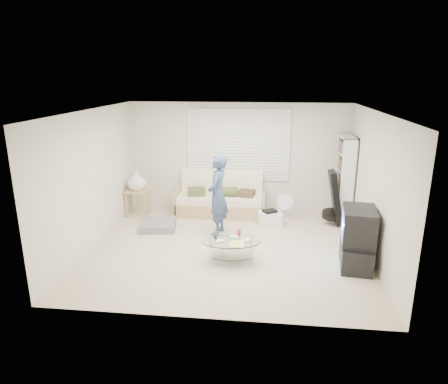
# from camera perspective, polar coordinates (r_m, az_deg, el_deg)

# --- Properties ---
(ground) EXTENTS (5.00, 5.00, 0.00)m
(ground) POSITION_cam_1_polar(r_m,az_deg,el_deg) (7.47, 0.57, -8.00)
(ground) COLOR #B3A38B
(ground) RESTS_ON ground
(room_shell) EXTENTS (5.02, 4.52, 2.51)m
(room_shell) POSITION_cam_1_polar(r_m,az_deg,el_deg) (7.42, 0.99, 5.09)
(room_shell) COLOR silver
(room_shell) RESTS_ON ground
(window_blinds) EXTENTS (2.32, 0.08, 1.62)m
(window_blinds) POSITION_cam_1_polar(r_m,az_deg,el_deg) (9.12, 2.03, 6.71)
(window_blinds) COLOR silver
(window_blinds) RESTS_ON ground
(futon_sofa) EXTENTS (2.02, 0.82, 0.99)m
(futon_sofa) POSITION_cam_1_polar(r_m,az_deg,el_deg) (9.13, -0.49, -1.20)
(futon_sofa) COLOR tan
(futon_sofa) RESTS_ON ground
(grey_floor_pillow) EXTENTS (0.78, 0.78, 0.15)m
(grey_floor_pillow) POSITION_cam_1_polar(r_m,az_deg,el_deg) (8.45, -9.30, -4.68)
(grey_floor_pillow) COLOR slate
(grey_floor_pillow) RESTS_ON ground
(side_table) EXTENTS (0.52, 0.42, 1.04)m
(side_table) POSITION_cam_1_polar(r_m,az_deg,el_deg) (9.14, -12.36, 1.35)
(side_table) COLOR tan
(side_table) RESTS_ON ground
(bookshelf) EXTENTS (0.29, 0.78, 1.86)m
(bookshelf) POSITION_cam_1_polar(r_m,az_deg,el_deg) (8.93, 16.78, 1.74)
(bookshelf) COLOR white
(bookshelf) RESTS_ON ground
(guitar_case) EXTENTS (0.43, 0.43, 1.15)m
(guitar_case) POSITION_cam_1_polar(r_m,az_deg,el_deg) (8.74, 15.50, -1.32)
(guitar_case) COLOR black
(guitar_case) RESTS_ON ground
(floor_fan) EXTENTS (0.35, 0.24, 0.60)m
(floor_fan) POSITION_cam_1_polar(r_m,az_deg,el_deg) (8.87, 8.68, -1.77)
(floor_fan) COLOR white
(floor_fan) RESTS_ON ground
(storage_bin) EXTENTS (0.54, 0.42, 0.34)m
(storage_bin) POSITION_cam_1_polar(r_m,az_deg,el_deg) (8.54, 6.54, -3.76)
(storage_bin) COLOR white
(storage_bin) RESTS_ON ground
(tv_unit) EXTENTS (0.60, 0.98, 1.00)m
(tv_unit) POSITION_cam_1_polar(r_m,az_deg,el_deg) (6.99, 18.50, -6.31)
(tv_unit) COLOR black
(tv_unit) RESTS_ON ground
(coffee_table) EXTENTS (1.10, 0.79, 0.50)m
(coffee_table) POSITION_cam_1_polar(r_m,az_deg,el_deg) (6.87, 1.12, -7.47)
(coffee_table) COLOR silver
(coffee_table) RESTS_ON ground
(standing_person) EXTENTS (0.45, 0.63, 1.63)m
(standing_person) POSITION_cam_1_polar(r_m,az_deg,el_deg) (7.84, -0.91, -0.44)
(standing_person) COLOR navy
(standing_person) RESTS_ON ground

